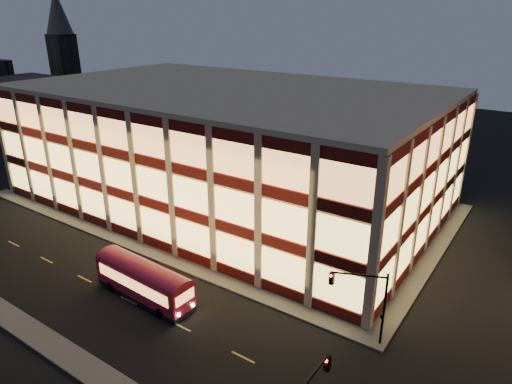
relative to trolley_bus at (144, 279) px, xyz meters
The scene contains 9 objects.
ground 7.06m from the trolley_bus, 134.75° to the left, with size 200.00×200.00×0.00m, color black.
sidewalk_office_south 9.90m from the trolley_bus, 143.17° to the left, with size 54.00×2.00×0.15m, color #514F4C.
sidewalk_office_east 28.49m from the trolley_bus, 50.20° to the left, with size 2.00×30.00×0.15m, color #514F4C.
sidewalk_near 9.63m from the trolley_bus, 120.47° to the right, with size 100.00×2.00×0.15m, color #514F4C.
office_building 23.71m from the trolley_bus, 109.52° to the left, with size 50.45×30.45×14.50m.
church_tower 87.50m from the trolley_bus, 149.06° to the left, with size 5.00×5.00×18.00m, color #2D2621.
church_spire 89.74m from the trolley_bus, 149.06° to the left, with size 6.00×6.00×10.00m, color #4C473F.
traffic_signal_far 18.28m from the trolley_bus, 16.26° to the left, with size 3.79×1.87×6.00m.
trolley_bus is the anchor object (origin of this frame).
Camera 1 is at (31.34, -26.68, 22.82)m, focal length 32.00 mm.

